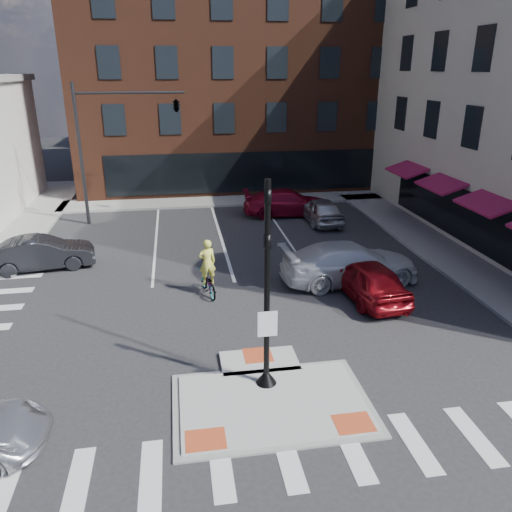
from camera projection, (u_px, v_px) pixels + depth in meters
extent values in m
plane|color=#28282B|center=(269.00, 394.00, 14.15)|extent=(120.00, 120.00, 0.00)
cube|color=gray|center=(272.00, 404.00, 13.68)|extent=(5.40, 3.60, 0.06)
cube|color=#A8A8A3|center=(272.00, 403.00, 13.67)|extent=(5.00, 3.20, 0.12)
cube|color=#A8A8A3|center=(259.00, 362.00, 15.61)|extent=(2.40, 1.40, 0.12)
cube|color=#C84823|center=(206.00, 440.00, 12.25)|extent=(1.00, 0.80, 0.01)
cube|color=#C84823|center=(353.00, 423.00, 12.82)|extent=(1.00, 0.80, 0.01)
cube|color=#C84823|center=(258.00, 355.00, 15.86)|extent=(0.90, 0.90, 0.01)
cube|color=gray|center=(35.00, 216.00, 30.94)|extent=(3.00, 20.00, 0.15)
cube|color=gray|center=(444.00, 251.00, 24.98)|extent=(3.00, 24.00, 0.15)
cube|color=gray|center=(253.00, 199.00, 34.89)|extent=(26.00, 3.00, 0.15)
cube|color=#552A1A|center=(234.00, 83.00, 41.50)|extent=(24.00, 18.00, 15.00)
cube|color=black|center=(251.00, 172.00, 35.20)|extent=(20.00, 0.12, 2.80)
cube|color=black|center=(471.00, 219.00, 24.59)|extent=(0.12, 16.00, 2.60)
cube|color=#AA164D|center=(461.00, 193.00, 24.00)|extent=(1.46, 3.00, 0.58)
cube|color=#AA164D|center=(407.00, 169.00, 29.54)|extent=(1.46, 3.00, 0.58)
cube|color=slate|center=(157.00, 101.00, 59.80)|extent=(10.00, 12.00, 10.00)
cube|color=brown|center=(260.00, 91.00, 63.24)|extent=(12.00, 12.00, 12.00)
cone|color=black|center=(266.00, 376.00, 14.40)|extent=(0.60, 0.60, 0.45)
cylinder|color=black|center=(267.00, 286.00, 13.39)|extent=(0.16, 0.16, 5.80)
cube|color=white|center=(268.00, 324.00, 13.67)|extent=(0.55, 0.04, 0.75)
imported|color=black|center=(268.00, 210.00, 12.65)|extent=(0.18, 0.22, 1.10)
imported|color=black|center=(267.00, 254.00, 13.07)|extent=(0.18, 0.22, 1.10)
cylinder|color=black|center=(81.00, 156.00, 28.23)|extent=(0.20, 0.20, 8.00)
cylinder|color=black|center=(130.00, 93.00, 27.48)|extent=(6.00, 0.14, 0.14)
imported|color=black|center=(176.00, 104.00, 28.07)|extent=(0.48, 2.24, 0.90)
imported|color=maroon|center=(367.00, 279.00, 19.89)|extent=(2.35, 4.82, 1.58)
imported|color=silver|center=(350.00, 263.00, 21.33)|extent=(6.07, 2.76, 1.72)
imported|color=#222327|center=(42.00, 253.00, 22.76)|extent=(4.80, 2.36, 1.51)
imported|color=#B6B8BE|center=(321.00, 210.00, 29.66)|extent=(1.93, 4.48, 1.51)
imported|color=maroon|center=(288.00, 202.00, 31.16)|extent=(5.62, 2.45, 1.61)
imported|color=#3F3F44|center=(208.00, 283.00, 20.26)|extent=(1.03, 1.98, 0.99)
imported|color=#EFEF54|center=(207.00, 262.00, 19.94)|extent=(0.77, 0.59, 1.90)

